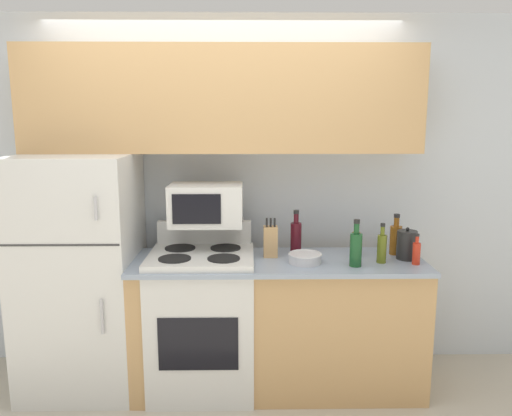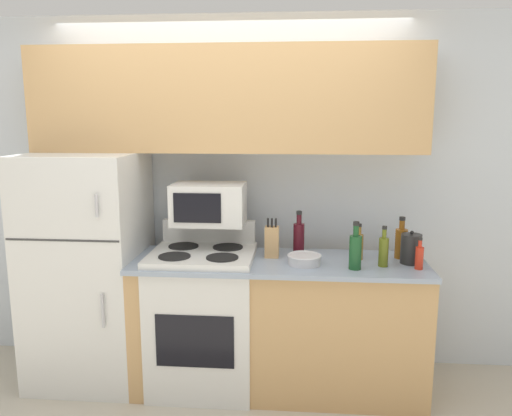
# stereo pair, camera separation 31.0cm
# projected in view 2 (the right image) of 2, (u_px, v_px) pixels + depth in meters

# --- Properties ---
(ground_plane) EXTENTS (12.00, 12.00, 0.00)m
(ground_plane) POSITION_uv_depth(u_px,v_px,m) (218.00, 408.00, 3.20)
(ground_plane) COLOR beige
(wall_back) EXTENTS (8.00, 0.05, 2.55)m
(wall_back) POSITION_uv_depth(u_px,v_px,m) (232.00, 194.00, 3.71)
(wall_back) COLOR silver
(wall_back) RESTS_ON ground_plane
(lower_cabinets) EXTENTS (1.92, 0.63, 0.91)m
(lower_cabinets) POSITION_uv_depth(u_px,v_px,m) (278.00, 324.00, 3.37)
(lower_cabinets) COLOR tan
(lower_cabinets) RESTS_ON ground_plane
(refrigerator) EXTENTS (0.75, 0.74, 1.60)m
(refrigerator) POSITION_uv_depth(u_px,v_px,m) (89.00, 268.00, 3.49)
(refrigerator) COLOR silver
(refrigerator) RESTS_ON ground_plane
(upper_cabinets) EXTENTS (2.67, 0.36, 0.70)m
(upper_cabinets) POSITION_uv_depth(u_px,v_px,m) (227.00, 100.00, 3.39)
(upper_cabinets) COLOR tan
(upper_cabinets) RESTS_ON refrigerator
(stove) EXTENTS (0.69, 0.61, 1.12)m
(stove) POSITION_uv_depth(u_px,v_px,m) (203.00, 317.00, 3.40)
(stove) COLOR silver
(stove) RESTS_ON ground_plane
(microwave) EXTENTS (0.49, 0.32, 0.28)m
(microwave) POSITION_uv_depth(u_px,v_px,m) (209.00, 204.00, 3.38)
(microwave) COLOR silver
(microwave) RESTS_ON stove
(knife_block) EXTENTS (0.09, 0.09, 0.27)m
(knife_block) POSITION_uv_depth(u_px,v_px,m) (272.00, 242.00, 3.34)
(knife_block) COLOR tan
(knife_block) RESTS_ON lower_cabinets
(bowl) EXTENTS (0.22, 0.22, 0.07)m
(bowl) POSITION_uv_depth(u_px,v_px,m) (304.00, 259.00, 3.18)
(bowl) COLOR silver
(bowl) RESTS_ON lower_cabinets
(bottle_whiskey) EXTENTS (0.08, 0.08, 0.28)m
(bottle_whiskey) POSITION_uv_depth(u_px,v_px,m) (401.00, 242.00, 3.31)
(bottle_whiskey) COLOR brown
(bottle_whiskey) RESTS_ON lower_cabinets
(bottle_olive_oil) EXTENTS (0.06, 0.06, 0.26)m
(bottle_olive_oil) POSITION_uv_depth(u_px,v_px,m) (384.00, 251.00, 3.13)
(bottle_olive_oil) COLOR #5B6619
(bottle_olive_oil) RESTS_ON lower_cabinets
(bottle_hot_sauce) EXTENTS (0.05, 0.05, 0.20)m
(bottle_hot_sauce) POSITION_uv_depth(u_px,v_px,m) (419.00, 257.00, 3.07)
(bottle_hot_sauce) COLOR red
(bottle_hot_sauce) RESTS_ON lower_cabinets
(bottle_vinegar) EXTENTS (0.06, 0.06, 0.24)m
(bottle_vinegar) POSITION_uv_depth(u_px,v_px,m) (359.00, 245.00, 3.28)
(bottle_vinegar) COLOR olive
(bottle_vinegar) RESTS_ON lower_cabinets
(bottle_wine_red) EXTENTS (0.08, 0.08, 0.30)m
(bottle_wine_red) POSITION_uv_depth(u_px,v_px,m) (299.00, 237.00, 3.41)
(bottle_wine_red) COLOR #470F19
(bottle_wine_red) RESTS_ON lower_cabinets
(bottle_wine_green) EXTENTS (0.08, 0.08, 0.30)m
(bottle_wine_green) POSITION_uv_depth(u_px,v_px,m) (355.00, 251.00, 3.07)
(bottle_wine_green) COLOR #194C23
(bottle_wine_green) RESTS_ON lower_cabinets
(kettle) EXTENTS (0.13, 0.13, 0.22)m
(kettle) POSITION_uv_depth(u_px,v_px,m) (411.00, 249.00, 3.19)
(kettle) COLOR black
(kettle) RESTS_ON lower_cabinets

